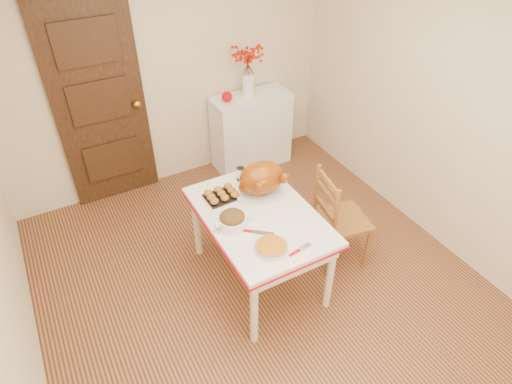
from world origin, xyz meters
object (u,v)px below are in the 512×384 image
kitchen_table (259,247)px  pumpkin_pie (271,246)px  chair_oak (342,218)px  sideboard (251,131)px  turkey_platter (262,179)px

kitchen_table → pumpkin_pie: 0.55m
chair_oak → pumpkin_pie: (-0.85, -0.24, 0.28)m
kitchen_table → chair_oak: 0.76m
chair_oak → pumpkin_pie: chair_oak is taller
kitchen_table → chair_oak: bearing=-10.3°
pumpkin_pie → kitchen_table: bearing=73.5°
chair_oak → pumpkin_pie: bearing=116.1°
sideboard → turkey_platter: size_ratio=1.95×
kitchen_table → turkey_platter: 0.57m
chair_oak → pumpkin_pie: size_ratio=3.98×
chair_oak → sideboard: bearing=8.7°
kitchen_table → turkey_platter: size_ratio=2.74×
kitchen_table → turkey_platter: turkey_platter is taller
sideboard → chair_oak: 1.74m
chair_oak → turkey_platter: turkey_platter is taller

